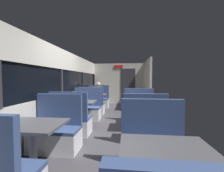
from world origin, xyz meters
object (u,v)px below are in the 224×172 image
object	(u,v)px
seated_passenger	(99,97)
coffee_cup_primary	(81,99)
dining_table_far_window	(96,96)
bench_rear_aisle_facing_entry	(139,113)
bench_mid_window_facing_entry	(87,110)
bench_mid_window_facing_end	(71,122)
bench_far_window_facing_entry	(99,101)
dining_table_front_aisle	(167,160)
bench_front_aisle_facing_entry	(153,154)
dining_table_near_window	(33,130)
dining_table_mid_window	(80,105)
bench_far_window_facing_end	(92,106)
bench_near_window_facing_entry	(56,133)
dining_table_rear_aisle	(141,107)
bench_rear_aisle_facing_end	(144,127)

from	to	relation	value
seated_passenger	coffee_cup_primary	size ratio (longest dim) A/B	14.00
dining_table_far_window	bench_rear_aisle_facing_entry	bearing A→B (deg)	-43.00
bench_mid_window_facing_entry	coffee_cup_primary	world-z (taller)	bench_mid_window_facing_entry
bench_mid_window_facing_end	bench_far_window_facing_entry	bearing A→B (deg)	90.00
dining_table_far_window	dining_table_front_aisle	size ratio (longest dim) A/B	1.00
bench_mid_window_facing_end	bench_far_window_facing_entry	size ratio (longest dim) A/B	1.00
bench_mid_window_facing_entry	bench_front_aisle_facing_entry	distance (m)	3.30
bench_far_window_facing_entry	dining_table_front_aisle	distance (m)	5.92
dining_table_near_window	bench_rear_aisle_facing_entry	distance (m)	3.23
bench_far_window_facing_entry	dining_table_front_aisle	size ratio (longest dim) A/B	1.22
bench_far_window_facing_entry	seated_passenger	world-z (taller)	seated_passenger
seated_passenger	bench_front_aisle_facing_entry	bearing A→B (deg)	-69.80
dining_table_mid_window	bench_far_window_facing_entry	xyz separation A→B (m)	(0.00, 2.87, -0.31)
bench_far_window_facing_end	bench_near_window_facing_entry	bearing A→B (deg)	-90.00
dining_table_rear_aisle	dining_table_front_aisle	bearing A→B (deg)	-90.00
bench_mid_window_facing_end	bench_far_window_facing_entry	distance (m)	3.57
bench_far_window_facing_entry	bench_rear_aisle_facing_end	bearing A→B (deg)	-64.59
bench_rear_aisle_facing_end	seated_passenger	bearing A→B (deg)	115.85
dining_table_near_window	bench_front_aisle_facing_entry	bearing A→B (deg)	3.18
dining_table_mid_window	bench_rear_aisle_facing_end	xyz separation A→B (m)	(1.79, -0.90, -0.31)
seated_passenger	bench_mid_window_facing_end	bearing A→B (deg)	-90.00
bench_near_window_facing_entry	dining_table_near_window	bearing A→B (deg)	-90.00
bench_rear_aisle_facing_end	coffee_cup_primary	world-z (taller)	bench_rear_aisle_facing_end
dining_table_front_aisle	bench_near_window_facing_entry	bearing A→B (deg)	144.02
bench_mid_window_facing_end	seated_passenger	size ratio (longest dim) A/B	0.87
bench_far_window_facing_entry	seated_passenger	xyz separation A→B (m)	(0.00, -0.07, 0.21)
bench_near_window_facing_entry	dining_table_mid_window	size ratio (longest dim) A/B	1.22
bench_mid_window_facing_end	dining_table_far_window	world-z (taller)	bench_mid_window_facing_end
dining_table_front_aisle	seated_passenger	distance (m)	5.85
dining_table_front_aisle	bench_front_aisle_facing_entry	distance (m)	0.77
dining_table_near_window	bench_mid_window_facing_end	distance (m)	1.50
seated_passenger	coffee_cup_primary	world-z (taller)	seated_passenger
bench_mid_window_facing_end	dining_table_rear_aisle	xyz separation A→B (m)	(1.79, 0.50, 0.31)
dining_table_near_window	bench_far_window_facing_end	xyz separation A→B (m)	(0.00, 3.64, -0.31)
bench_near_window_facing_entry	bench_mid_window_facing_end	distance (m)	0.77
dining_table_far_window	bench_mid_window_facing_entry	bearing A→B (deg)	-90.00
bench_front_aisle_facing_entry	dining_table_rear_aisle	size ratio (longest dim) A/B	1.22
bench_mid_window_facing_end	bench_far_window_facing_end	world-z (taller)	same
bench_near_window_facing_entry	bench_far_window_facing_end	size ratio (longest dim) A/B	1.00
bench_far_window_facing_entry	bench_front_aisle_facing_entry	world-z (taller)	same
dining_table_rear_aisle	dining_table_mid_window	bearing A→B (deg)	173.62
bench_mid_window_facing_end	bench_rear_aisle_facing_entry	bearing A→B (deg)	33.81
bench_far_window_facing_end	coffee_cup_primary	bearing A→B (deg)	-90.53
dining_table_near_window	bench_front_aisle_facing_entry	world-z (taller)	bench_front_aisle_facing_entry
bench_mid_window_facing_entry	dining_table_far_window	size ratio (longest dim) A/B	1.22
seated_passenger	coffee_cup_primary	bearing A→B (deg)	-90.27
bench_mid_window_facing_entry	bench_rear_aisle_facing_entry	distance (m)	1.80
bench_far_window_facing_entry	bench_rear_aisle_facing_end	size ratio (longest dim) A/B	1.00
bench_mid_window_facing_end	bench_far_window_facing_end	size ratio (longest dim) A/B	1.00
bench_rear_aisle_facing_entry	bench_rear_aisle_facing_end	bearing A→B (deg)	-90.00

